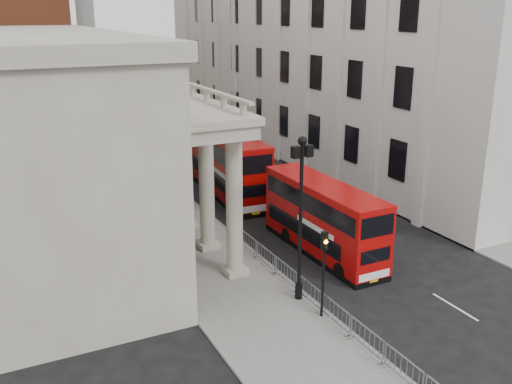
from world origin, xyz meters
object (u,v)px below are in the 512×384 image
Objects in this scene: bus_near at (323,217)px; traffic_light at (324,258)px; pedestrian_b at (156,205)px; bus_far at (228,163)px; lamp_post_north at (131,109)px; lamp_post_mid at (187,142)px; pedestrian_a at (172,223)px; pedestrian_c at (162,202)px; lamp_post_south at (301,209)px.

traffic_light is at bearing -123.31° from bus_near.
bus_far is at bearing -148.01° from pedestrian_b.
pedestrian_b is at bearing 100.26° from traffic_light.
lamp_post_north is 0.72× the size of bus_far.
lamp_post_mid reaches higher than bus_near.
bus_far is (3.61, 19.34, -0.52)m from traffic_light.
pedestrian_a is 4.28m from pedestrian_c.
lamp_post_north is 17.48m from pedestrian_c.
lamp_post_north reaches higher than bus_near.
lamp_post_mid reaches higher than pedestrian_a.
pedestrian_a is at bearing 138.32° from bus_near.
lamp_post_north reaches higher than bus_far.
traffic_light is (0.10, -34.02, -1.80)m from lamp_post_north.
lamp_post_north is at bearing 98.24° from bus_near.
pedestrian_c is (0.64, 4.24, -0.01)m from pedestrian_a.
pedestrian_b is at bearing -154.79° from bus_far.
pedestrian_a is (-6.71, -6.42, -1.61)m from bus_far.
traffic_light is 17.46m from pedestrian_c.
lamp_post_mid is 4.66× the size of pedestrian_b.
pedestrian_c is at bearing -97.95° from lamp_post_north.
lamp_post_south is at bearing 92.84° from traffic_light.
lamp_post_mid is at bearing 109.92° from bus_near.
bus_near is at bearing -81.09° from lamp_post_north.
lamp_post_mid is 4.67m from pedestrian_c.
lamp_post_mid is (0.00, 16.00, 0.00)m from lamp_post_south.
pedestrian_a is at bearing 103.50° from traffic_light.
traffic_light is 19.68m from bus_far.
lamp_post_north is at bearing 107.84° from bus_far.
traffic_light is 0.43× the size of bus_near.
pedestrian_b is 1.05× the size of pedestrian_c.
traffic_light reaches higher than pedestrian_a.
bus_near is at bearing -69.40° from lamp_post_mid.
lamp_post_south reaches higher than bus_near.
pedestrian_b is at bearing -99.61° from lamp_post_north.
bus_near is at bearing -83.69° from bus_far.
bus_near is 12.80m from bus_far.
lamp_post_north is (0.00, 16.00, 0.00)m from lamp_post_mid.
pedestrian_b is (-6.64, -2.62, -1.58)m from bus_far.
pedestrian_c is (-2.36, -0.87, -3.94)m from lamp_post_mid.
bus_near is at bearing 46.57° from lamp_post_south.
pedestrian_a is (-3.00, -21.10, -3.93)m from lamp_post_north.
lamp_post_north is at bearing 68.69° from pedestrian_c.
lamp_post_south is at bearing -98.44° from bus_far.
bus_near is (4.30, 4.55, -2.65)m from lamp_post_south.
pedestrian_a is at bearing -120.47° from lamp_post_mid.
traffic_light is 17.12m from pedestrian_b.
lamp_post_mid is 0.83× the size of bus_near.
pedestrian_b is at bearing 124.78° from bus_near.
lamp_post_north is 34.07m from traffic_light.
lamp_post_south is at bearing -90.00° from lamp_post_mid.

